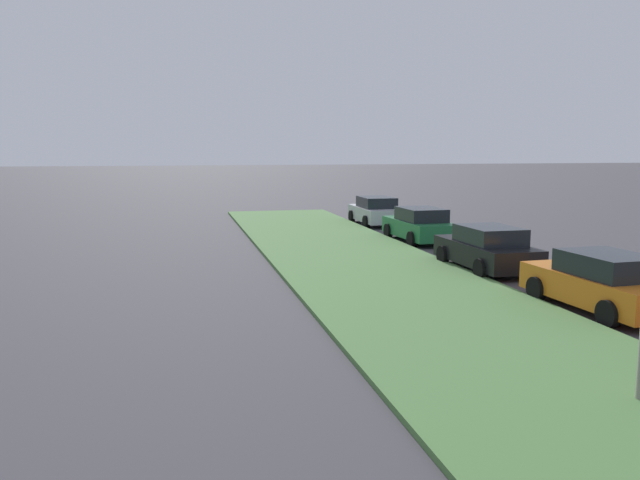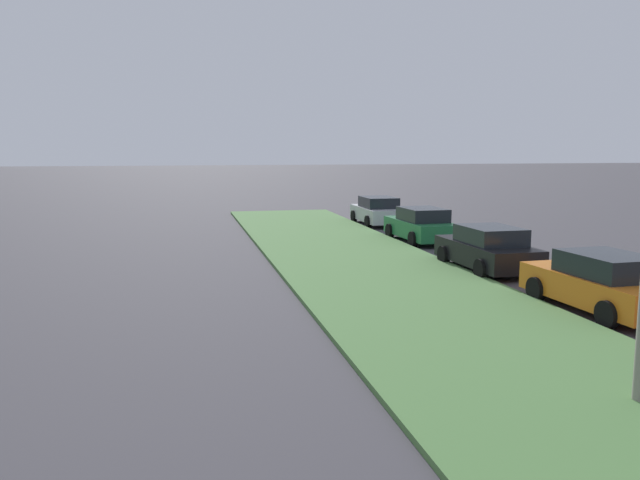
{
  "view_description": "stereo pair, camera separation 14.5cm",
  "coord_description": "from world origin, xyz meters",
  "px_view_note": "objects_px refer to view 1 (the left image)",
  "views": [
    {
      "loc": [
        0.57,
        13.8,
        4.0
      ],
      "look_at": [
        19.34,
        9.55,
        1.23
      ],
      "focal_mm": 36.02,
      "sensor_mm": 36.0,
      "label": 1
    },
    {
      "loc": [
        0.53,
        13.66,
        4.0
      ],
      "look_at": [
        19.34,
        9.55,
        1.23
      ],
      "focal_mm": 36.02,
      "sensor_mm": 36.0,
      "label": 2
    }
  ],
  "objects_px": {
    "parked_car_black": "(487,249)",
    "parked_car_orange": "(603,283)",
    "parked_car_silver": "(376,211)",
    "parked_car_green": "(420,225)"
  },
  "relations": [
    {
      "from": "parked_car_black",
      "to": "parked_car_orange",
      "type": "bearing_deg",
      "value": -178.73
    },
    {
      "from": "parked_car_black",
      "to": "parked_car_silver",
      "type": "xyz_separation_m",
      "value": [
        12.87,
        -0.28,
        0.0
      ]
    },
    {
      "from": "parked_car_black",
      "to": "parked_car_silver",
      "type": "relative_size",
      "value": 1.01
    },
    {
      "from": "parked_car_black",
      "to": "parked_car_silver",
      "type": "bearing_deg",
      "value": -2.62
    },
    {
      "from": "parked_car_green",
      "to": "parked_car_silver",
      "type": "height_order",
      "value": "same"
    },
    {
      "from": "parked_car_black",
      "to": "parked_car_green",
      "type": "distance_m",
      "value": 6.6
    },
    {
      "from": "parked_car_orange",
      "to": "parked_car_green",
      "type": "relative_size",
      "value": 1.01
    },
    {
      "from": "parked_car_green",
      "to": "parked_car_silver",
      "type": "relative_size",
      "value": 1.01
    },
    {
      "from": "parked_car_orange",
      "to": "parked_car_silver",
      "type": "height_order",
      "value": "same"
    },
    {
      "from": "parked_car_orange",
      "to": "parked_car_black",
      "type": "xyz_separation_m",
      "value": [
        5.54,
        0.26,
        0.0
      ]
    }
  ]
}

